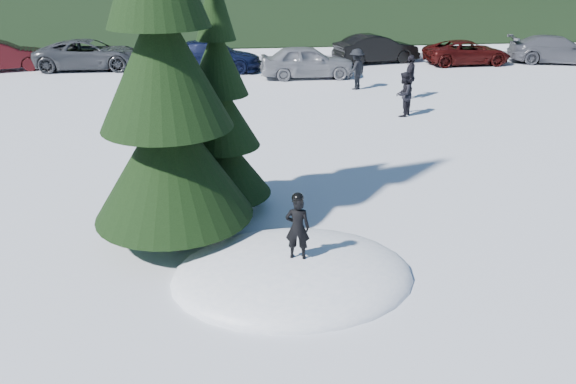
{
  "coord_description": "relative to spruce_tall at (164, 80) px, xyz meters",
  "views": [
    {
      "loc": [
        -1.19,
        -8.87,
        5.48
      ],
      "look_at": [
        0.08,
        1.41,
        1.1
      ],
      "focal_mm": 35.0,
      "sensor_mm": 36.0,
      "label": 1
    }
  ],
  "objects": [
    {
      "name": "ground",
      "position": [
        2.2,
        -1.8,
        -3.32
      ],
      "size": [
        200.0,
        200.0,
        0.0
      ],
      "primitive_type": "plane",
      "color": "white",
      "rests_on": "ground"
    },
    {
      "name": "snow_mound",
      "position": [
        2.2,
        -1.8,
        -3.32
      ],
      "size": [
        4.48,
        3.52,
        0.96
      ],
      "primitive_type": "ellipsoid",
      "color": "white",
      "rests_on": "ground"
    },
    {
      "name": "spruce_tall",
      "position": [
        0.0,
        0.0,
        0.0
      ],
      "size": [
        3.2,
        3.2,
        8.6
      ],
      "color": "black",
      "rests_on": "ground"
    },
    {
      "name": "spruce_short",
      "position": [
        1.0,
        1.4,
        -1.22
      ],
      "size": [
        2.2,
        2.2,
        5.37
      ],
      "color": "black",
      "rests_on": "ground"
    },
    {
      "name": "child_skier",
      "position": [
        2.26,
        -1.95,
        -2.25
      ],
      "size": [
        0.48,
        0.37,
        1.18
      ],
      "primitive_type": "imported",
      "rotation": [
        0.0,
        0.0,
        2.91
      ],
      "color": "black",
      "rests_on": "snow_mound"
    },
    {
      "name": "adult_0",
      "position": [
        7.67,
        8.85,
        -2.51
      ],
      "size": [
        0.97,
        1.0,
        1.62
      ],
      "primitive_type": "imported",
      "rotation": [
        0.0,
        0.0,
        4.06
      ],
      "color": "black",
      "rests_on": "ground"
    },
    {
      "name": "adult_1",
      "position": [
        8.82,
        11.57,
        -2.44
      ],
      "size": [
        0.83,
        1.12,
        1.77
      ],
      "primitive_type": "imported",
      "rotation": [
        0.0,
        0.0,
        4.28
      ],
      "color": "black",
      "rests_on": "ground"
    },
    {
      "name": "adult_2",
      "position": [
        7.02,
        13.46,
        -2.44
      ],
      "size": [
        1.27,
        1.26,
        1.76
      ],
      "primitive_type": "imported",
      "rotation": [
        0.0,
        0.0,
        3.92
      ],
      "color": "black",
      "rests_on": "ground"
    },
    {
      "name": "car_1",
      "position": [
        -9.98,
        19.89,
        -2.56
      ],
      "size": [
        4.88,
        2.88,
        1.52
      ],
      "primitive_type": "imported",
      "rotation": [
        0.0,
        0.0,
        1.87
      ],
      "color": "#3A0A0D",
      "rests_on": "ground"
    },
    {
      "name": "car_2",
      "position": [
        -5.51,
        19.8,
        -2.56
      ],
      "size": [
        5.51,
        2.66,
        1.51
      ],
      "primitive_type": "imported",
      "rotation": [
        0.0,
        0.0,
        1.54
      ],
      "color": "#424449",
      "rests_on": "ground"
    },
    {
      "name": "car_3",
      "position": [
        0.74,
        18.63,
        -2.58
      ],
      "size": [
        5.45,
        3.28,
        1.48
      ],
      "primitive_type": "imported",
      "rotation": [
        0.0,
        0.0,
        1.32
      ],
      "color": "black",
      "rests_on": "ground"
    },
    {
      "name": "car_4",
      "position": [
        5.28,
        16.25,
        -2.55
      ],
      "size": [
        4.56,
        1.91,
        1.54
      ],
      "primitive_type": "imported",
      "rotation": [
        0.0,
        0.0,
        1.55
      ],
      "color": "gray",
      "rests_on": "ground"
    },
    {
      "name": "car_5",
      "position": [
        9.65,
        19.8,
        -2.56
      ],
      "size": [
        4.84,
        2.51,
        1.52
      ],
      "primitive_type": "imported",
      "rotation": [
        0.0,
        0.0,
        1.78
      ],
      "color": "black",
      "rests_on": "ground"
    },
    {
      "name": "car_6",
      "position": [
        14.41,
        18.76,
        -2.68
      ],
      "size": [
        4.62,
        2.18,
        1.27
      ],
      "primitive_type": "imported",
      "rotation": [
        0.0,
        0.0,
        1.59
      ],
      "color": "#370B0A",
      "rests_on": "ground"
    },
    {
      "name": "car_7",
      "position": [
        19.43,
        18.53,
        -2.59
      ],
      "size": [
        5.41,
        3.36,
        1.46
      ],
      "primitive_type": "imported",
      "rotation": [
        0.0,
        0.0,
        1.29
      ],
      "color": "#575860",
      "rests_on": "ground"
    }
  ]
}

